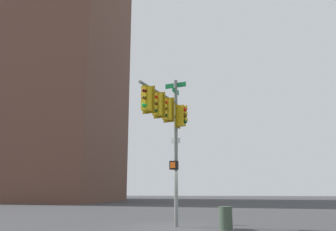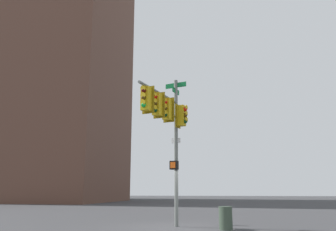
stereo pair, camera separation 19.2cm
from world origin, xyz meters
name	(u,v)px [view 1 (the left image)]	position (x,y,z in m)	size (l,w,h in m)	color
ground_plane	(175,227)	(0.00, 0.00, 0.00)	(200.00, 200.00, 0.00)	#38383A
signal_pole_assembly	(167,119)	(0.20, 0.94, 4.81)	(1.58, 3.86, 6.98)	slate
fire_hydrant	(226,215)	(-2.30, -1.25, 0.47)	(0.34, 0.26, 0.87)	black
litter_bin	(226,218)	(-2.28, 0.81, 0.47)	(0.56, 0.56, 0.95)	#384738
building_brick_nearside	(57,36)	(24.77, -32.68, 26.96)	(19.84, 19.28, 53.91)	brown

